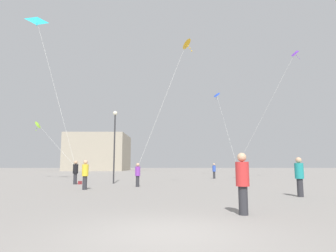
% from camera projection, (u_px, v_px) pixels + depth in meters
% --- Properties ---
extents(ground_plane, '(300.00, 300.00, 0.00)m').
position_uv_depth(ground_plane, '(167.00, 234.00, 6.12)').
color(ground_plane, gray).
extents(person_in_black, '(0.39, 0.39, 1.78)m').
position_uv_depth(person_in_black, '(76.00, 171.00, 21.96)').
color(person_in_black, '#2D2D33').
rests_on(person_in_black, ground_plane).
extents(person_in_red, '(0.39, 0.39, 1.81)m').
position_uv_depth(person_in_red, '(243.00, 180.00, 8.53)').
color(person_in_red, '#2D2D33').
rests_on(person_in_red, ground_plane).
extents(person_in_blue, '(0.36, 0.36, 1.65)m').
position_uv_depth(person_in_blue, '(214.00, 170.00, 31.27)').
color(person_in_blue, '#2D2D33').
rests_on(person_in_blue, ground_plane).
extents(person_in_teal, '(0.39, 0.39, 1.81)m').
position_uv_depth(person_in_teal, '(300.00, 175.00, 13.34)').
color(person_in_teal, '#2D2D33').
rests_on(person_in_teal, ground_plane).
extents(person_in_grey, '(0.38, 0.38, 1.74)m').
position_uv_depth(person_in_grey, '(237.00, 170.00, 32.57)').
color(person_in_grey, '#2D2D33').
rests_on(person_in_grey, ground_plane).
extents(person_in_yellow, '(0.38, 0.38, 1.75)m').
position_uv_depth(person_in_yellow, '(85.00, 173.00, 17.19)').
color(person_in_yellow, '#2D2D33').
rests_on(person_in_yellow, ground_plane).
extents(person_in_purple, '(0.35, 0.35, 1.58)m').
position_uv_depth(person_in_purple, '(138.00, 174.00, 19.47)').
color(person_in_purple, '#2D2D33').
rests_on(person_in_purple, ground_plane).
extents(kite_lime_diamond, '(8.20, 10.89, 5.18)m').
position_uv_depth(kite_lime_diamond, '(39.00, 125.00, 32.77)').
color(kite_lime_diamond, '#8CD12D').
extents(kite_cyan_delta, '(5.72, 3.07, 13.66)m').
position_uv_depth(kite_cyan_delta, '(38.00, 23.00, 26.17)').
color(kite_cyan_delta, '#1EB2C6').
extents(kite_cobalt_diamond, '(1.34, 11.66, 11.53)m').
position_uv_depth(kite_cobalt_diamond, '(217.00, 95.00, 44.83)').
color(kite_cobalt_diamond, blue).
extents(kite_violet_delta, '(6.65, 3.05, 12.69)m').
position_uv_depth(kite_violet_delta, '(293.00, 58.00, 31.82)').
color(kite_violet_delta, purple).
extents(kite_amber_diamond, '(3.85, 1.06, 9.44)m').
position_uv_depth(kite_amber_diamond, '(186.00, 45.00, 21.25)').
color(kite_amber_diamond, yellow).
extents(building_left_hall, '(15.31, 16.47, 9.76)m').
position_uv_depth(building_left_hall, '(99.00, 153.00, 79.57)').
color(building_left_hall, '#A39984').
rests_on(building_left_hall, ground_plane).
extents(lamppost_east, '(0.36, 0.36, 5.85)m').
position_uv_depth(lamppost_east, '(115.00, 135.00, 23.33)').
color(lamppost_east, '#2D2D30').
rests_on(lamppost_east, ground_plane).
extents(handbag_beside_flyer, '(0.26, 0.35, 0.24)m').
position_uv_depth(handbag_beside_flyer, '(80.00, 183.00, 21.94)').
color(handbag_beside_flyer, maroon).
rests_on(handbag_beside_flyer, ground_plane).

